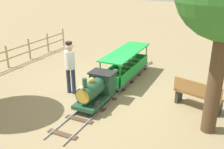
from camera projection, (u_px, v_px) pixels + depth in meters
name	position (u px, v px, depth m)	size (l,w,h in m)	color
ground_plane	(110.00, 93.00, 7.94)	(60.00, 60.00, 0.00)	#8C7A56
track	(115.00, 88.00, 8.23)	(0.76, 6.40, 0.04)	gray
locomotive	(96.00, 89.00, 7.05)	(0.72, 1.45, 0.97)	#1E472D
passenger_car	(126.00, 68.00, 8.84)	(0.82, 2.70, 0.97)	#3F3F3F
conductor_person	(70.00, 64.00, 7.57)	(0.30, 0.30, 1.62)	#282D47
park_bench	(198.00, 95.00, 6.85)	(1.36, 0.74, 0.82)	olive
fence_section	(7.00, 56.00, 9.90)	(0.08, 7.48, 0.90)	tan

